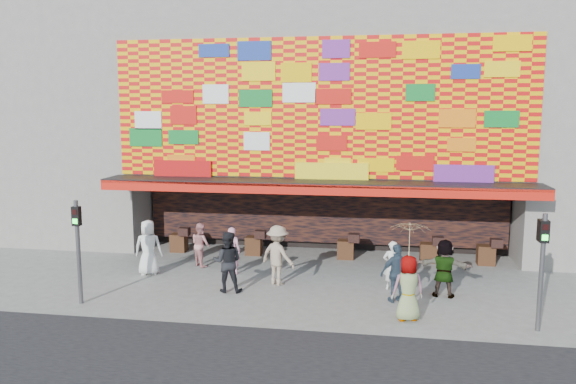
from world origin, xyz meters
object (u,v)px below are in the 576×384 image
at_px(ped_f, 444,268).
at_px(ped_b, 232,250).
at_px(ped_g, 408,288).
at_px(ped_a, 148,247).
at_px(ped_i, 201,244).
at_px(signal_left, 78,240).
at_px(parasol, 410,240).
at_px(signal_right, 542,259).
at_px(ped_d, 278,255).
at_px(ped_e, 397,273).
at_px(ped_h, 392,265).
at_px(ped_c, 227,262).

bearing_deg(ped_f, ped_b, -1.02).
bearing_deg(ped_b, ped_g, 153.81).
height_order(ped_a, ped_f, ped_a).
distance_m(ped_g, ped_i, 8.12).
distance_m(signal_left, ped_b, 5.11).
xyz_separation_m(ped_f, parasol, (-1.14, -2.09, 1.30)).
height_order(signal_right, ped_d, signal_right).
height_order(signal_right, ped_b, signal_right).
relative_size(ped_a, ped_e, 1.09).
height_order(ped_a, ped_h, ped_a).
bearing_deg(ped_a, ped_e, 159.16).
bearing_deg(ped_a, parasol, 150.50).
height_order(ped_b, ped_e, ped_e).
bearing_deg(ped_c, ped_a, -28.25).
distance_m(ped_b, ped_g, 6.58).
bearing_deg(ped_d, ped_e, -167.05).
bearing_deg(ped_e, parasol, 77.62).
xyz_separation_m(ped_c, ped_f, (6.45, 0.58, -0.06)).
height_order(signal_right, ped_a, signal_right).
xyz_separation_m(signal_left, ped_e, (8.94, 1.60, -1.01)).
bearing_deg(ped_a, ped_h, 166.98).
height_order(ped_e, ped_f, ped_f).
bearing_deg(ped_f, signal_left, 21.95).
bearing_deg(ped_c, ped_b, -84.72).
bearing_deg(ped_f, parasol, 70.81).
height_order(ped_g, parasol, parasol).
relative_size(ped_a, ped_h, 1.22).
xyz_separation_m(ped_b, ped_d, (1.74, -0.90, 0.15)).
relative_size(ped_f, ped_i, 1.13).
bearing_deg(signal_left, ped_f, 12.52).
relative_size(ped_c, ped_g, 1.07).
distance_m(ped_a, ped_d, 4.49).
relative_size(signal_left, signal_right, 1.00).
height_order(ped_d, ped_g, ped_d).
distance_m(signal_right, ped_d, 7.67).
distance_m(ped_d, ped_h, 3.57).
bearing_deg(ped_i, parasol, -167.59).
relative_size(signal_left, ped_c, 1.61).
relative_size(signal_left, ped_f, 1.72).
bearing_deg(ped_i, ped_e, -159.05).
xyz_separation_m(ped_b, ped_i, (-1.34, 0.76, -0.03)).
distance_m(signal_left, ped_d, 5.96).
relative_size(ped_h, parasol, 0.81).
height_order(ped_g, ped_h, ped_g).
distance_m(signal_right, ped_f, 3.24).
bearing_deg(ped_c, ped_e, 173.18).
bearing_deg(parasol, signal_right, -3.58).
distance_m(ped_b, ped_h, 5.36).
bearing_deg(ped_c, parasol, 158.59).
height_order(signal_right, ped_h, signal_right).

